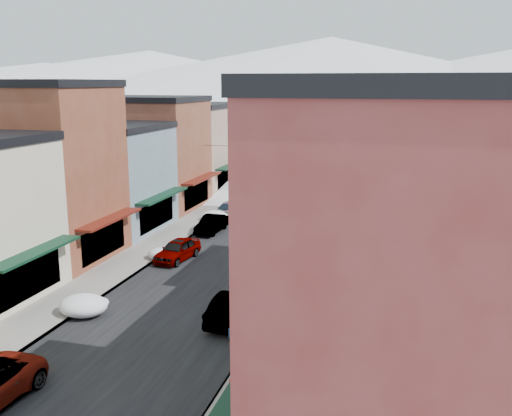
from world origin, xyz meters
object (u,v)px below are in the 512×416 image
Objects in this scene: car_silver_sedan at (177,250)px; fire_hydrant at (233,389)px; streetlamp_near at (311,233)px; car_dark_hatch at (212,224)px; trash_can at (294,295)px; car_green_sedan at (235,307)px.

car_silver_sedan is 18.89m from fire_hydrant.
streetlamp_near reaches higher than car_silver_sedan.
car_dark_hatch is 4.82× the size of trash_can.
fire_hydrant is 0.19× the size of streetlamp_near.
car_dark_hatch is 26.05m from fire_hydrant.
car_green_sedan is 1.08× the size of streetlamp_near.
car_dark_hatch is 5.13× the size of fire_hydrant.
car_green_sedan reaches higher than car_silver_sedan.
car_dark_hatch is 13.65m from streetlamp_near.
car_green_sedan is at bearing -130.43° from trash_can.
trash_can is 0.20× the size of streetlamp_near.
car_silver_sedan is at bearing -47.81° from car_green_sedan.
fire_hydrant is 15.41m from streetlamp_near.
fire_hydrant is (9.65, -24.20, -0.18)m from car_dark_hatch.
streetlamp_near is (0.37, 15.21, 2.44)m from fire_hydrant.
streetlamp_near is (10.02, -8.99, 2.27)m from car_dark_hatch.
trash_can is 5.35m from streetlamp_near.
car_dark_hatch is 18.32m from car_green_sedan.
fire_hydrant is at bearing -91.62° from trash_can.
car_silver_sedan is 7.81m from car_dark_hatch.
fire_hydrant is at bearing -91.41° from streetlamp_near.
car_silver_sedan reaches higher than car_dark_hatch.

